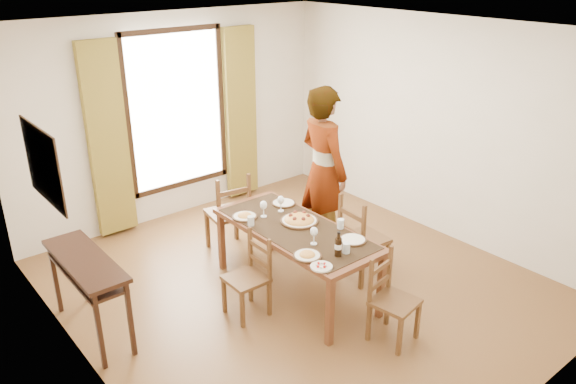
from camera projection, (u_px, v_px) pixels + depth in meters
ground at (297, 284)px, 6.14m from camera, size 5.00×5.00×0.00m
room_shell at (290, 148)px, 5.63m from camera, size 4.60×5.10×2.74m
console_table at (86, 269)px, 5.11m from camera, size 0.38×1.20×0.80m
dining_table at (296, 234)px, 5.76m from camera, size 0.80×1.89×0.76m
chair_west at (249, 278)px, 5.51m from camera, size 0.38×0.38×0.85m
chair_north at (229, 215)px, 6.66m from camera, size 0.52×0.52×1.02m
chair_south at (392, 302)px, 5.14m from camera, size 0.44×0.44×0.86m
chair_east at (362, 240)px, 6.11m from camera, size 0.47×0.47×0.99m
man at (323, 171)px, 6.52m from camera, size 0.82×0.62×2.01m
plate_sw at (307, 254)px, 5.17m from camera, size 0.27×0.27×0.05m
plate_se at (353, 238)px, 5.46m from camera, size 0.27×0.27×0.05m
plate_nw at (245, 215)px, 5.94m from camera, size 0.27×0.27×0.05m
plate_ne at (284, 202)px, 6.26m from camera, size 0.27×0.27×0.05m
pasta_platter at (299, 218)px, 5.83m from camera, size 0.40×0.40×0.10m
caprese_plate at (321, 266)px, 5.00m from camera, size 0.20×0.20×0.04m
wine_glass_a at (314, 236)px, 5.37m from camera, size 0.08×0.08×0.18m
wine_glass_b at (281, 204)px, 6.06m from camera, size 0.08×0.08×0.18m
wine_glass_c at (264, 209)px, 5.94m from camera, size 0.08×0.08×0.18m
tumbler_a at (341, 224)px, 5.70m from camera, size 0.07×0.07×0.10m
tumbler_b at (251, 221)px, 5.77m from camera, size 0.07×0.07×0.10m
tumbler_c at (346, 248)px, 5.23m from camera, size 0.07×0.07×0.10m
wine_bottle at (338, 244)px, 5.15m from camera, size 0.07×0.07×0.25m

